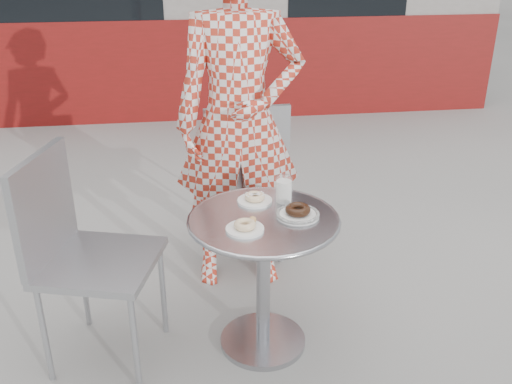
{
  "coord_description": "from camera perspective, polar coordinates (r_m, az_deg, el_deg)",
  "views": [
    {
      "loc": [
        -0.3,
        -2.09,
        1.76
      ],
      "look_at": [
        0.01,
        0.15,
        0.73
      ],
      "focal_mm": 40.0,
      "sensor_mm": 36.0,
      "label": 1
    }
  ],
  "objects": [
    {
      "name": "plate_checker",
      "position": [
        2.43,
        4.19,
        -2.09
      ],
      "size": [
        0.19,
        0.19,
        0.05
      ],
      "rotation": [
        0.0,
        0.0,
        -0.16
      ],
      "color": "white",
      "rests_on": "bistro_table"
    },
    {
      "name": "milk_cup",
      "position": [
        2.54,
        2.8,
        0.2
      ],
      "size": [
        0.08,
        0.08,
        0.12
      ],
      "rotation": [
        0.0,
        0.0,
        0.19
      ],
      "color": "white",
      "rests_on": "bistro_table"
    },
    {
      "name": "bistro_table",
      "position": [
        2.49,
        0.75,
        -5.9
      ],
      "size": [
        0.66,
        0.66,
        0.66
      ],
      "rotation": [
        0.0,
        0.0,
        0.1
      ],
      "color": "#B3B3B8",
      "rests_on": "ground"
    },
    {
      "name": "chair_far",
      "position": [
        3.36,
        -1.44,
        -1.44
      ],
      "size": [
        0.48,
        0.49,
        0.95
      ],
      "rotation": [
        0.0,
        0.0,
        3.21
      ],
      "color": "#A4A7AC",
      "rests_on": "ground"
    },
    {
      "name": "chair_left",
      "position": [
        2.63,
        -15.1,
        -10.36
      ],
      "size": [
        0.57,
        0.57,
        0.96
      ],
      "rotation": [
        0.0,
        0.0,
        1.29
      ],
      "color": "#A4A7AC",
      "rests_on": "ground"
    },
    {
      "name": "plate_far",
      "position": [
        2.55,
        -0.12,
        -0.66
      ],
      "size": [
        0.16,
        0.16,
        0.04
      ],
      "rotation": [
        0.0,
        0.0,
        0.01
      ],
      "color": "white",
      "rests_on": "bistro_table"
    },
    {
      "name": "ground",
      "position": [
        2.75,
        0.18,
        -15.29
      ],
      "size": [
        60.0,
        60.0,
        0.0
      ],
      "primitive_type": "plane",
      "color": "gray",
      "rests_on": "ground"
    },
    {
      "name": "seated_person",
      "position": [
        2.89,
        -1.69,
        7.09
      ],
      "size": [
        0.66,
        0.43,
        1.8
      ],
      "primitive_type": "imported",
      "rotation": [
        0.0,
        0.0,
        -0.0
      ],
      "color": "#B52D1B",
      "rests_on": "ground"
    },
    {
      "name": "plate_near",
      "position": [
        2.31,
        -1.07,
        -3.47
      ],
      "size": [
        0.16,
        0.16,
        0.04
      ],
      "rotation": [
        0.0,
        0.0,
        0.42
      ],
      "color": "white",
      "rests_on": "bistro_table"
    }
  ]
}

